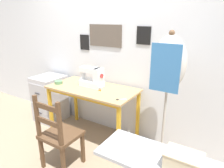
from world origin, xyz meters
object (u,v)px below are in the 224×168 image
Objects in this scene: scissors at (120,99)px; wooden_chair at (59,135)px; thread_spool_near_machine at (100,90)px; dress_form at (168,70)px; sewing_machine at (93,78)px; filing_cabinet at (50,98)px; storage_box at (183,161)px; fabric_bowl at (59,82)px.

wooden_chair is at bearing -132.20° from scissors.
dress_form is (0.84, 0.09, 0.36)m from thread_spool_near_machine.
dress_form is (1.03, -0.02, 0.25)m from sewing_machine.
scissors is 0.15× the size of filing_cabinet.
sewing_machine reaches higher than scissors.
thread_spool_near_machine is at bearing 142.49° from storage_box.
dress_form is (0.96, 0.72, 0.73)m from wooden_chair.
sewing_machine is 0.88m from wooden_chair.
fabric_bowl is 0.15× the size of filing_cabinet.
filing_cabinet is (-0.44, 0.18, -0.41)m from fabric_bowl.
filing_cabinet is (-1.48, 0.23, -0.39)m from scissors.
sewing_machine is 0.45× the size of filing_cabinet.
thread_spool_near_machine is at bearing -174.12° from dress_form.
fabric_bowl is 0.98× the size of scissors.
fabric_bowl is 2.15m from storage_box.
filing_cabinet is at bearing 157.73° from fabric_bowl.
thread_spool_near_machine is 1.60m from storage_box.
sewing_machine is 0.60m from scissors.
dress_form is 7.50× the size of storage_box.
scissors is 0.38m from thread_spool_near_machine.
thread_spool_near_machine is at bearing -5.85° from filing_cabinet.
dress_form is at bearing 37.13° from wooden_chair.
wooden_chair is 1.40m from dress_form.
storage_box reaches higher than thread_spool_near_machine.
sewing_machine is 0.38× the size of wooden_chair.
scissors is at bearing -21.41° from sewing_machine.
scissors is 0.13× the size of wooden_chair.
dress_form is 1.17m from storage_box.
storage_box reaches higher than scissors.
dress_form is at bearing 22.47° from scissors.
scissors is 0.64m from dress_form.
scissors is 2.87× the size of thread_spool_near_machine.
thread_spool_near_machine is at bearing 162.70° from scissors.
sewing_machine is 1.65× the size of storage_box.
storage_box reaches higher than wooden_chair.
fabric_bowl is 0.54× the size of storage_box.
scissors is at bearing -157.53° from dress_form.
sewing_machine is 0.53m from fabric_bowl.
wooden_chair is at bearing -84.27° from sewing_machine.
storage_box is at bearing -24.99° from fabric_bowl.
fabric_bowl reaches higher than scissors.
thread_spool_near_machine is 0.19× the size of storage_box.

